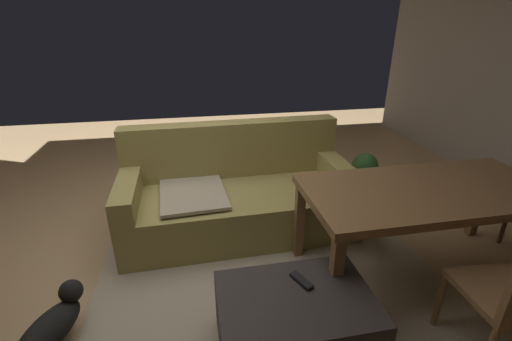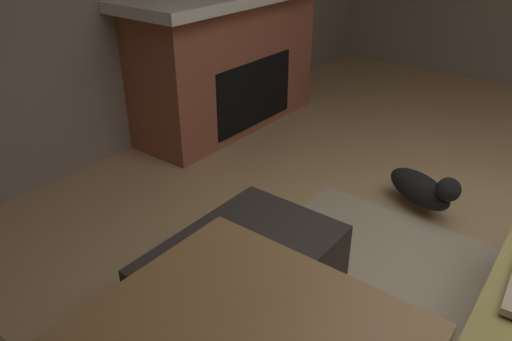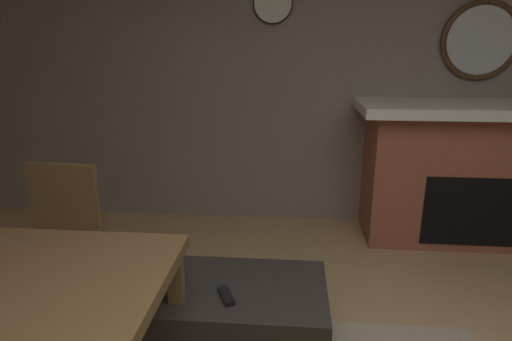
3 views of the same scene
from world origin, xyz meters
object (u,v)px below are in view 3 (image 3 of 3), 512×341
at_px(round_wall_mirror, 481,41).
at_px(tv_remote, 226,296).
at_px(fireplace, 476,173).
at_px(ottoman_coffee_table, 242,321).
at_px(dining_chair_south, 58,234).
at_px(wall_clock, 273,3).

height_order(round_wall_mirror, tv_remote, round_wall_mirror).
relative_size(fireplace, round_wall_mirror, 3.08).
height_order(fireplace, ottoman_coffee_table, fireplace).
height_order(fireplace, dining_chair_south, fireplace).
bearing_deg(wall_clock, ottoman_coffee_table, 88.28).
bearing_deg(round_wall_mirror, wall_clock, -0.00).
xyz_separation_m(ottoman_coffee_table, wall_clock, (-0.06, -1.88, 1.72)).
distance_m(fireplace, round_wall_mirror, 1.08).
height_order(round_wall_mirror, wall_clock, wall_clock).
bearing_deg(tv_remote, wall_clock, -117.10).
relative_size(ottoman_coffee_table, tv_remote, 5.50).
bearing_deg(tv_remote, fireplace, -160.65).
relative_size(tv_remote, dining_chair_south, 0.17).
xyz_separation_m(dining_chair_south, wall_clock, (-1.20, -1.58, 1.40)).
bearing_deg(tv_remote, round_wall_mirror, -156.22).
xyz_separation_m(fireplace, round_wall_mirror, (-0.00, -0.29, 1.04)).
height_order(ottoman_coffee_table, dining_chair_south, dining_chair_south).
distance_m(round_wall_mirror, tv_remote, 2.96).
bearing_deg(fireplace, dining_chair_south, 24.01).
distance_m(fireplace, ottoman_coffee_table, 2.41).
bearing_deg(ottoman_coffee_table, fireplace, -137.85).
bearing_deg(ottoman_coffee_table, wall_clock, -91.72).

